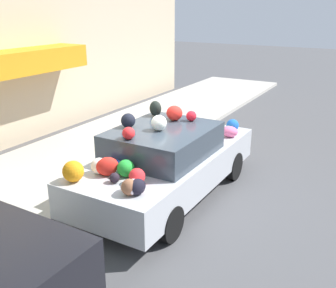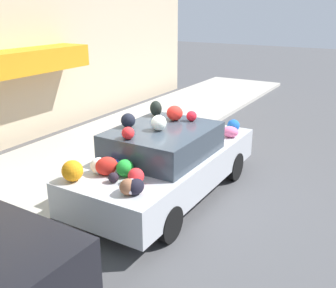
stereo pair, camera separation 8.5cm
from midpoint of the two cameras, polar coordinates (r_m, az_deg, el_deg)
The scene contains 4 objects.
ground_plane at distance 7.66m, azimuth -0.56°, elevation -7.30°, with size 60.00×60.00×0.00m, color #4C4C4F.
sidewalk_curb at distance 9.18m, azimuth -15.29°, elevation -2.93°, with size 24.00×3.20×0.12m.
fire_hydrant at distance 9.72m, azimuth -3.09°, elevation 1.55°, with size 0.20×0.20×0.70m.
art_car at distance 7.29m, azimuth -0.64°, elevation -2.39°, with size 4.28×1.83×1.69m.
Camera 1 is at (-5.92, -3.43, 3.45)m, focal length 42.00 mm.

